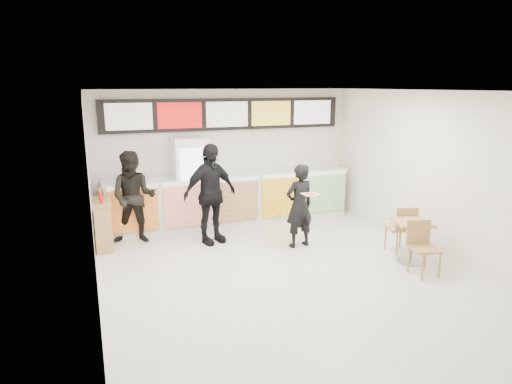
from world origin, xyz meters
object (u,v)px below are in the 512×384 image
customer_left (134,197)px  customer_mid (210,194)px  service_counter (232,199)px  cafe_table (412,234)px  drinks_fridge (190,183)px  condiment_ledge (103,224)px  customer_main (299,206)px

customer_left → customer_mid: size_ratio=0.92×
service_counter → customer_left: bearing=-166.1°
customer_mid → cafe_table: size_ratio=1.25×
service_counter → customer_mid: (-0.79, -1.10, 0.43)m
drinks_fridge → condiment_ledge: 2.08m
customer_mid → cafe_table: 3.83m
drinks_fridge → condiment_ledge: size_ratio=1.77×
customer_main → customer_mid: bearing=-35.8°
customer_main → condiment_ledge: size_ratio=1.45×
customer_left → customer_mid: 1.52m
condiment_ledge → cafe_table: bearing=-27.9°
cafe_table → customer_left: bearing=163.9°
service_counter → customer_mid: size_ratio=2.79×
customer_left → customer_mid: customer_mid is taller
drinks_fridge → customer_mid: bearing=-82.6°
drinks_fridge → customer_main: bearing=-48.9°
customer_left → drinks_fridge: bearing=42.4°
drinks_fridge → condiment_ledge: drinks_fridge is taller
condiment_ledge → customer_mid: bearing=-11.6°
customer_main → condiment_ledge: 3.80m
customer_mid → cafe_table: bearing=-55.1°
drinks_fridge → customer_mid: (0.15, -1.12, -0.00)m
service_counter → customer_left: customer_left is taller
customer_mid → condiment_ledge: customer_mid is taller
customer_main → customer_left: 3.27m
customer_left → cafe_table: size_ratio=1.15×
customer_main → condiment_ledge: bearing=-27.0°
drinks_fridge → customer_left: 1.38m
drinks_fridge → cafe_table: size_ratio=1.25×
drinks_fridge → customer_mid: 1.13m
condiment_ledge → customer_main: bearing=-19.1°
drinks_fridge → cafe_table: (3.19, -3.39, -0.47)m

